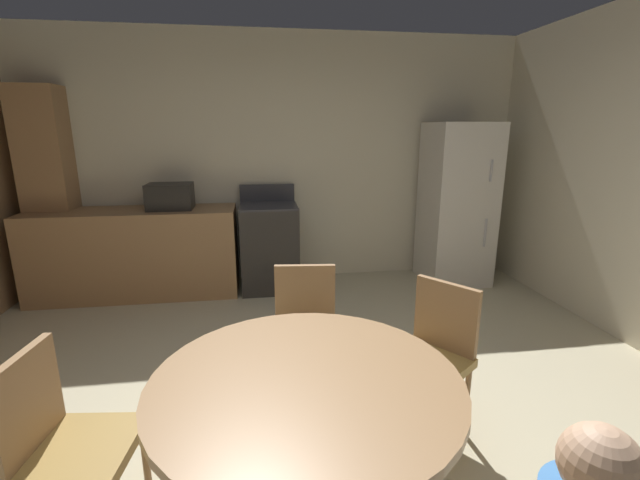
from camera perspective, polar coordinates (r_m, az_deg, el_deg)
name	(u,v)px	position (r m, az deg, el deg)	size (l,w,h in m)	color
ground_plane	(314,455)	(2.57, -0.78, -26.68)	(14.00, 14.00, 0.00)	beige
wall_back	(279,160)	(4.89, -5.55, 10.51)	(5.67, 0.12, 2.70)	beige
kitchen_counter	(136,253)	(4.81, -23.31, -1.60)	(2.05, 0.60, 0.90)	#9E754C
pantry_column	(51,194)	(5.13, -32.21, 5.16)	(0.44, 0.36, 2.10)	#9E754C
oven_range	(269,246)	(4.64, -6.75, -0.81)	(0.60, 0.60, 1.10)	#2D2B28
refrigerator	(457,204)	(5.00, 17.73, 4.55)	(0.68, 0.68, 1.76)	silver
microwave	(170,196)	(4.61, -19.32, 5.50)	(0.44, 0.32, 0.26)	black
dining_table	(306,413)	(1.82, -1.82, -22.09)	(1.21, 1.21, 0.76)	#9E754C
chair_northeast	(433,350)	(2.53, 14.85, -14.03)	(0.56, 0.56, 0.87)	#9E754C
chair_north	(305,327)	(2.70, -1.97, -11.57)	(0.44, 0.44, 0.87)	#9E754C
chair_west	(63,439)	(2.13, -31.03, -21.81)	(0.45, 0.45, 0.87)	#9E754C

